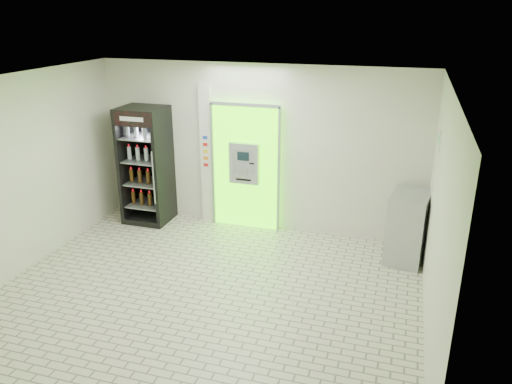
% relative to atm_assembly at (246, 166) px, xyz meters
% --- Properties ---
extents(ground, '(6.00, 6.00, 0.00)m').
position_rel_atm_assembly_xyz_m(ground, '(0.20, -2.41, -1.17)').
color(ground, beige).
rests_on(ground, ground).
extents(room_shell, '(6.00, 6.00, 6.00)m').
position_rel_atm_assembly_xyz_m(room_shell, '(0.20, -2.41, 0.67)').
color(room_shell, silver).
rests_on(room_shell, ground).
extents(atm_assembly, '(1.30, 0.24, 2.33)m').
position_rel_atm_assembly_xyz_m(atm_assembly, '(0.00, 0.00, 0.00)').
color(atm_assembly, '#41E700').
rests_on(atm_assembly, ground).
extents(pillar, '(0.22, 0.11, 2.60)m').
position_rel_atm_assembly_xyz_m(pillar, '(-0.78, 0.04, 0.13)').
color(pillar, silver).
rests_on(pillar, ground).
extents(beverage_cooler, '(0.83, 0.78, 2.20)m').
position_rel_atm_assembly_xyz_m(beverage_cooler, '(-1.88, -0.28, -0.12)').
color(beverage_cooler, black).
rests_on(beverage_cooler, ground).
extents(steel_cabinet, '(0.69, 0.92, 1.13)m').
position_rel_atm_assembly_xyz_m(steel_cabinet, '(2.91, -0.51, -0.61)').
color(steel_cabinet, '#A2A4A9').
rests_on(steel_cabinet, ground).
extents(exit_sign, '(0.02, 0.22, 0.26)m').
position_rel_atm_assembly_xyz_m(exit_sign, '(3.19, -1.01, 0.95)').
color(exit_sign, white).
rests_on(exit_sign, room_shell).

